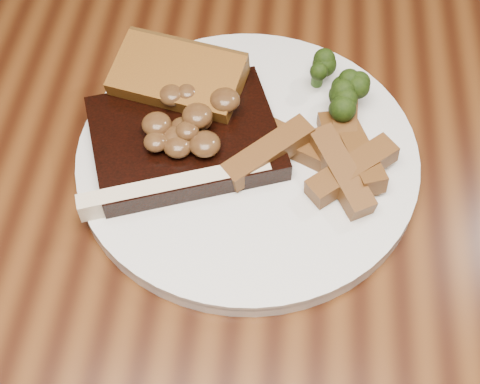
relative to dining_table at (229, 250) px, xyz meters
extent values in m
cube|color=#4F290F|center=(0.00, 0.00, 0.07)|extent=(1.60, 0.90, 0.04)
cylinder|color=black|center=(0.15, 0.76, -0.44)|extent=(0.04, 0.04, 0.42)
cylinder|color=black|center=(-0.19, 0.85, -0.44)|extent=(0.04, 0.04, 0.42)
cylinder|color=black|center=(0.06, 0.42, -0.44)|extent=(0.04, 0.04, 0.42)
cylinder|color=black|center=(-0.28, 0.51, -0.44)|extent=(0.04, 0.04, 0.42)
cylinder|color=white|center=(0.01, 0.04, 0.10)|extent=(0.34, 0.34, 0.01)
cube|color=black|center=(-0.04, 0.04, 0.12)|extent=(0.18, 0.16, 0.02)
cube|color=beige|center=(-0.04, -0.01, 0.11)|extent=(0.15, 0.07, 0.02)
cube|color=brown|center=(-0.05, 0.09, 0.12)|extent=(0.12, 0.08, 0.02)
camera|label=1|loc=(0.04, -0.32, 0.55)|focal=50.00mm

